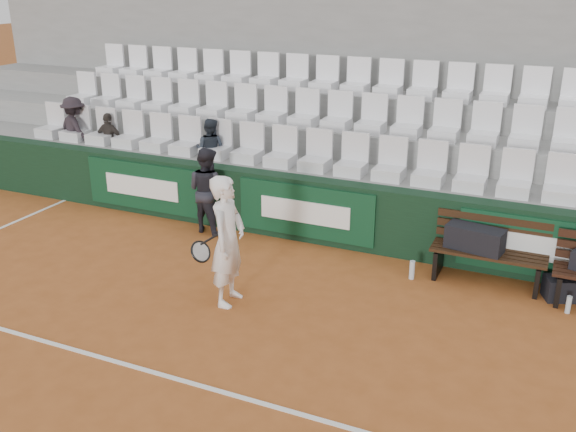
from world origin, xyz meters
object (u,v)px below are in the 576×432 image
object	(u,v)px
water_bottle_far	(568,305)
spectator_c	(209,124)
tennis_player	(228,241)
spectator_a	(72,106)
water_bottle_near	(412,270)
sports_bag_left	(475,238)
ball_kid	(207,190)
bench_left	(487,267)
sports_bag_ground	(564,288)
spectator_b	(107,116)

from	to	relation	value
water_bottle_far	spectator_c	world-z (taller)	spectator_c
tennis_player	spectator_a	size ratio (longest dim) A/B	1.35
water_bottle_near	water_bottle_far	world-z (taller)	water_bottle_near
spectator_a	sports_bag_left	bearing A→B (deg)	-167.20
ball_kid	sports_bag_left	bearing A→B (deg)	-170.25
water_bottle_far	tennis_player	xyz separation A→B (m)	(-3.95, -1.43, 0.72)
water_bottle_near	spectator_a	xyz separation A→B (m)	(-6.76, 1.22, 1.49)
bench_left	tennis_player	distance (m)	3.52
tennis_player	bench_left	bearing A→B (deg)	32.99
spectator_c	spectator_a	bearing A→B (deg)	-5.54
water_bottle_near	water_bottle_far	xyz separation A→B (m)	(1.99, -0.15, -0.02)
sports_bag_ground	spectator_c	distance (m)	6.01
water_bottle_far	tennis_player	size ratio (longest dim) A/B	0.14
bench_left	ball_kid	xyz separation A→B (m)	(-4.37, 0.08, 0.47)
bench_left	sports_bag_ground	world-z (taller)	bench_left
sports_bag_left	spectator_a	size ratio (longest dim) A/B	0.60
bench_left	tennis_player	bearing A→B (deg)	-147.01
water_bottle_near	spectator_c	xyz separation A→B (m)	(-3.84, 1.22, 1.42)
water_bottle_far	spectator_b	distance (m)	8.19
bench_left	sports_bag_left	world-z (taller)	sports_bag_left
water_bottle_far	spectator_b	xyz separation A→B (m)	(-7.96, 1.37, 1.39)
spectator_b	ball_kid	bearing A→B (deg)	158.99
sports_bag_ground	spectator_c	size ratio (longest dim) A/B	0.44
sports_bag_left	spectator_b	world-z (taller)	spectator_b
water_bottle_near	ball_kid	bearing A→B (deg)	173.57
sports_bag_left	sports_bag_ground	bearing A→B (deg)	-3.60
bench_left	tennis_player	xyz separation A→B (m)	(-2.90, -1.88, 0.61)
sports_bag_left	tennis_player	distance (m)	3.30
water_bottle_near	tennis_player	bearing A→B (deg)	-141.22
sports_bag_ground	tennis_player	bearing A→B (deg)	-155.09
ball_kid	spectator_a	distance (m)	3.55
bench_left	water_bottle_near	world-z (taller)	bench_left
bench_left	spectator_c	bearing A→B (deg)	169.18
sports_bag_ground	spectator_b	distance (m)	8.07
spectator_b	sports_bag_left	bearing A→B (deg)	169.33
bench_left	spectator_b	size ratio (longest dim) A/B	1.49
bench_left	sports_bag_left	distance (m)	0.43
sports_bag_left	water_bottle_near	xyz separation A→B (m)	(-0.74, -0.30, -0.48)
water_bottle_near	spectator_b	xyz separation A→B (m)	(-5.97, 1.22, 1.37)
bench_left	water_bottle_far	distance (m)	1.15
spectator_b	tennis_player	bearing A→B (deg)	142.21
ball_kid	tennis_player	bearing A→B (deg)	137.67
sports_bag_left	ball_kid	size ratio (longest dim) A/B	0.54
water_bottle_near	bench_left	bearing A→B (deg)	18.07
bench_left	spectator_a	distance (m)	7.88
spectator_a	spectator_c	bearing A→B (deg)	-160.19
tennis_player	spectator_a	world-z (taller)	spectator_a
bench_left	tennis_player	size ratio (longest dim) A/B	0.90
spectator_a	ball_kid	bearing A→B (deg)	-174.25
spectator_c	water_bottle_near	bearing A→B (deg)	156.84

